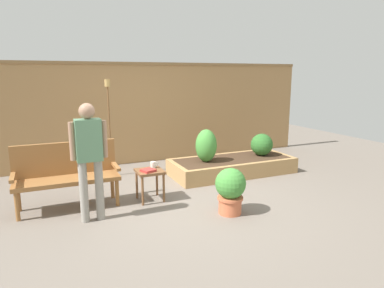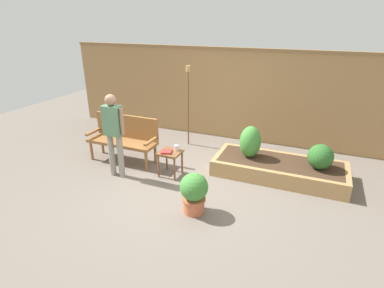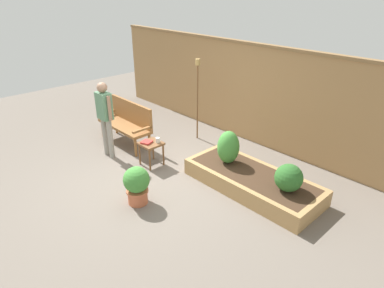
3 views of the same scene
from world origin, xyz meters
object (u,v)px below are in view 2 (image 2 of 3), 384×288
Objects in this scene: person_by_bench at (113,129)px; shrub_near_bench at (250,142)px; cup_on_table at (177,148)px; garden_bench at (124,135)px; shrub_far_corner at (320,157)px; tiki_torch at (188,93)px; side_table at (170,156)px; potted_boxwood at (194,191)px; book_on_table at (166,152)px.

shrub_near_bench is at bearing 27.05° from person_by_bench.
garden_bench is at bearing 173.27° from cup_on_table.
tiki_torch reaches higher than shrub_far_corner.
side_table is 0.74× the size of potted_boxwood.
book_on_table is at bearing 21.24° from person_by_bench.
shrub_near_bench reaches higher than potted_boxwood.
book_on_table is (-0.04, -0.06, 0.10)m from side_table.
shrub_near_bench is at bearing 180.00° from shrub_far_corner.
shrub_near_bench is 1.91m from tiki_torch.
side_table is 0.13m from book_on_table.
potted_boxwood is 1.47× the size of shrub_far_corner.
side_table is 2.68m from shrub_far_corner.
garden_bench reaches higher than shrub_near_bench.
shrub_far_corner is at bearing -3.44° from book_on_table.
shrub_near_bench reaches higher than book_on_table.
shrub_near_bench is at bearing 29.19° from side_table.
shrub_far_corner is (2.57, 0.74, 0.12)m from side_table.
person_by_bench is (-0.87, -0.34, 0.44)m from book_on_table.
tiki_torch reaches higher than book_on_table.
potted_boxwood is at bearing -135.31° from shrub_far_corner.
cup_on_table is at bearing 31.23° from book_on_table.
side_table is at bearing 23.82° from person_by_bench.
tiki_torch is (-1.17, 2.48, 0.88)m from potted_boxwood.
shrub_far_corner reaches higher than book_on_table.
cup_on_table is 1.32m from potted_boxwood.
book_on_table is 0.28× the size of potted_boxwood.
tiki_torch is (-2.87, 0.80, 0.71)m from shrub_far_corner.
book_on_table is 2.73m from shrub_far_corner.
shrub_near_bench is at bearing 11.03° from garden_bench.
side_table is 3.95× the size of cup_on_table.
shrub_far_corner is (2.48, 0.63, -0.01)m from cup_on_table.
side_table is 2.62× the size of book_on_table.
garden_bench is at bearing 111.27° from person_by_bench.
potted_boxwood is at bearing -64.84° from tiki_torch.
side_table is (1.17, -0.25, -0.15)m from garden_bench.
garden_bench is 7.86× the size of book_on_table.
cup_on_table is 0.20× the size of shrub_near_bench.
shrub_far_corner reaches higher than potted_boxwood.
cup_on_table is 0.07× the size of tiki_torch.
tiki_torch is at bearing 55.74° from garden_bench.
person_by_bench is at bearing -68.73° from garden_bench.
cup_on_table reaches higher than book_on_table.
book_on_table is 1.59m from shrub_near_bench.
tiki_torch is (-0.25, 1.60, 0.74)m from book_on_table.
garden_bench is at bearing -172.60° from shrub_far_corner.
potted_boxwood is at bearing -47.37° from side_table.
garden_bench is 2.21× the size of potted_boxwood.
potted_boxwood is 2.40m from shrub_far_corner.
book_on_table is 0.12× the size of person_by_bench.
book_on_table is 1.03m from person_by_bench.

